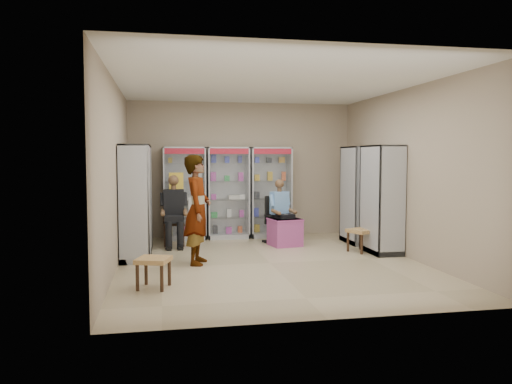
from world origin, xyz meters
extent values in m
plane|color=tan|center=(0.00, 0.00, 0.00)|extent=(6.00, 6.00, 0.00)
cube|color=tan|center=(0.00, 3.00, 1.50)|extent=(5.00, 0.02, 3.00)
cube|color=tan|center=(0.00, -3.00, 1.50)|extent=(5.00, 0.02, 3.00)
cube|color=tan|center=(-2.50, 0.00, 1.50)|extent=(0.02, 6.00, 3.00)
cube|color=tan|center=(2.50, 0.00, 1.50)|extent=(0.02, 6.00, 3.00)
cube|color=white|center=(0.00, 0.00, 3.00)|extent=(5.00, 6.00, 0.02)
cube|color=#BBBDC3|center=(-1.30, 2.73, 1.00)|extent=(0.90, 0.50, 2.00)
cube|color=#A8A9AF|center=(-0.35, 2.73, 1.00)|extent=(0.90, 0.50, 2.00)
cube|color=#ABAFB3|center=(0.60, 2.73, 1.00)|extent=(0.90, 0.50, 2.00)
cube|color=silver|center=(2.23, 1.60, 1.00)|extent=(0.90, 0.50, 2.00)
cube|color=#ABAEB2|center=(2.23, 0.50, 1.00)|extent=(0.90, 0.50, 2.00)
cube|color=#A1A3A8|center=(-2.23, 1.80, 1.00)|extent=(0.90, 0.50, 2.00)
cube|color=#B4B6BC|center=(-2.23, 0.70, 1.00)|extent=(0.90, 0.50, 2.00)
cube|color=black|center=(-1.55, 2.00, 0.47)|extent=(0.42, 0.42, 0.94)
cube|color=black|center=(0.58, 1.86, 0.49)|extent=(0.69, 0.69, 0.98)
cube|color=#BA4A89|center=(0.65, 1.56, 0.27)|extent=(0.66, 0.64, 0.55)
cylinder|color=#581207|center=(0.65, 1.52, 0.60)|extent=(0.07, 0.07, 0.09)
cube|color=#996540|center=(1.90, 0.65, 0.22)|extent=(0.57, 0.57, 0.43)
cube|color=#A16F44|center=(-1.90, -1.29, 0.21)|extent=(0.53, 0.53, 0.42)
imported|color=gray|center=(-1.20, 0.16, 0.91)|extent=(0.57, 0.74, 1.82)
camera|label=1|loc=(-1.77, -8.11, 1.78)|focal=35.00mm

